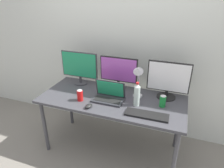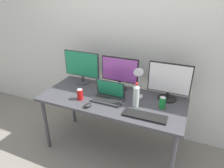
% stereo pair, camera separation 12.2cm
% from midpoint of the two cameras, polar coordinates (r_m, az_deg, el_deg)
% --- Properties ---
extents(ground_plane, '(16.00, 16.00, 0.00)m').
position_cam_midpoint_polar(ground_plane, '(2.73, -1.34, -17.72)').
color(ground_plane, gray).
extents(wall_back, '(7.00, 0.08, 2.60)m').
position_cam_midpoint_polar(wall_back, '(2.61, 3.13, 12.85)').
color(wall_back, silver).
rests_on(wall_back, ground).
extents(work_desk, '(1.64, 0.72, 0.74)m').
position_cam_midpoint_polar(work_desk, '(2.32, -1.51, -5.47)').
color(work_desk, '#424247').
rests_on(work_desk, ground).
extents(monitor_left, '(0.49, 0.18, 0.43)m').
position_cam_midpoint_polar(monitor_left, '(2.60, -10.61, 4.91)').
color(monitor_left, '#38383D').
rests_on(monitor_left, work_desk).
extents(monitor_center, '(0.46, 0.18, 0.41)m').
position_cam_midpoint_polar(monitor_center, '(2.40, 0.42, 3.50)').
color(monitor_center, black).
rests_on(monitor_center, work_desk).
extents(monitor_right, '(0.47, 0.21, 0.43)m').
position_cam_midpoint_polar(monitor_right, '(2.28, 14.31, 1.18)').
color(monitor_right, black).
rests_on(monitor_right, work_desk).
extents(laptop_silver, '(0.34, 0.20, 0.22)m').
position_cam_midpoint_polar(laptop_silver, '(2.24, -2.47, -3.33)').
color(laptop_silver, '#2D2D33').
rests_on(laptop_silver, work_desk).
extents(keyboard_main, '(0.43, 0.14, 0.02)m').
position_cam_midpoint_polar(keyboard_main, '(2.01, 8.15, -8.73)').
color(keyboard_main, black).
rests_on(keyboard_main, work_desk).
extents(mouse_by_keyboard, '(0.08, 0.11, 0.04)m').
position_cam_midpoint_polar(mouse_by_keyboard, '(2.13, -8.34, -6.27)').
color(mouse_by_keyboard, black).
rests_on(mouse_by_keyboard, work_desk).
extents(water_bottle, '(0.07, 0.07, 0.27)m').
position_cam_midpoint_polar(water_bottle, '(2.10, 5.47, -3.14)').
color(water_bottle, silver).
rests_on(water_bottle, work_desk).
extents(soda_can_near_keyboard, '(0.07, 0.07, 0.13)m').
position_cam_midpoint_polar(soda_can_near_keyboard, '(2.16, 12.74, -4.83)').
color(soda_can_near_keyboard, '#197F33').
rests_on(soda_can_near_keyboard, work_desk).
extents(soda_can_by_laptop, '(0.07, 0.07, 0.13)m').
position_cam_midpoint_polar(soda_can_by_laptop, '(2.26, -10.66, -3.23)').
color(soda_can_by_laptop, red).
rests_on(soda_can_by_laptop, work_desk).
extents(desk_lamp, '(0.11, 0.18, 0.40)m').
position_cam_midpoint_polar(desk_lamp, '(2.19, 5.85, 2.27)').
color(desk_lamp, '#B7B7BC').
rests_on(desk_lamp, work_desk).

